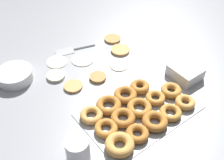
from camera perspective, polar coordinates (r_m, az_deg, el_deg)
name	(u,v)px	position (r m, az deg, el deg)	size (l,w,h in m)	color
ground_plane	(103,78)	(1.37, -1.81, 0.36)	(3.00, 3.00, 0.00)	gray
pancake_0	(120,50)	(1.53, 1.69, 6.10)	(0.10, 0.10, 0.01)	tan
pancake_1	(82,59)	(1.48, -6.02, 4.24)	(0.12, 0.12, 0.01)	silver
pancake_2	(57,62)	(1.48, -11.13, 3.69)	(0.11, 0.11, 0.01)	silver
pancake_3	(73,86)	(1.33, -7.90, -1.27)	(0.09, 0.09, 0.01)	tan
pancake_4	(119,65)	(1.43, 1.42, 3.02)	(0.09, 0.09, 0.01)	beige
pancake_5	(56,76)	(1.39, -11.32, 0.83)	(0.09, 0.09, 0.01)	beige
pancake_6	(98,77)	(1.36, -2.89, 0.55)	(0.08, 0.08, 0.01)	#B27F42
pancake_7	(112,39)	(1.62, 0.10, 8.34)	(0.09, 0.09, 0.01)	#B27F42
donut_tray	(137,112)	(1.20, 5.01, -6.42)	(0.49, 0.32, 0.04)	#93969B
batter_bowl	(15,75)	(1.42, -19.13, 0.90)	(0.17, 0.17, 0.05)	white
container_stack	(185,72)	(1.40, 14.61, 1.58)	(0.12, 0.14, 0.06)	white
paper_cup	(78,150)	(1.04, -6.98, -13.92)	(0.09, 0.09, 0.10)	white
spatula	(69,51)	(1.55, -8.70, 5.94)	(0.22, 0.10, 0.01)	black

